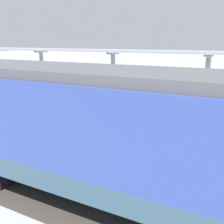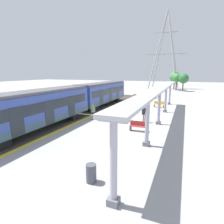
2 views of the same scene
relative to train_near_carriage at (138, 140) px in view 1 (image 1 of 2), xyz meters
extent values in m
plane|color=#99999C|center=(5.80, 5.85, -1.83)|extent=(176.00, 176.00, 0.00)
cube|color=yellow|center=(1.80, 5.85, -1.83)|extent=(0.40, 31.00, 0.01)
cube|color=#32499B|center=(-0.01, 0.00, 0.11)|extent=(2.60, 12.87, 2.60)
cube|color=#365266|center=(-0.01, 0.00, -0.92)|extent=(2.63, 12.89, 0.55)
cube|color=#515156|center=(-0.01, 0.00, 1.53)|extent=(2.39, 12.87, 0.24)
cube|color=#1E262D|center=(1.31, 0.00, 0.42)|extent=(0.03, 11.84, 0.84)
cube|color=#1E262D|center=(1.31, 0.00, -0.14)|extent=(0.04, 1.10, 2.00)
cube|color=#1E262D|center=(1.31, 3.22, -0.14)|extent=(0.04, 1.10, 2.00)
cube|color=black|center=(-0.01, 4.12, -1.51)|extent=(2.21, 0.90, 0.64)
cube|color=slate|center=(9.56, -0.03, -1.68)|extent=(0.44, 0.44, 0.30)
cylinder|color=#A19EAD|center=(9.56, -0.03, -0.02)|extent=(0.28, 0.28, 3.01)
cube|color=#A19EAD|center=(9.56, -0.03, 1.54)|extent=(1.10, 0.36, 0.12)
cube|color=slate|center=(9.56, 5.71, -1.68)|extent=(0.44, 0.44, 0.30)
cylinder|color=#A19EAD|center=(9.56, 5.71, -0.02)|extent=(0.28, 0.28, 3.01)
cube|color=#A19EAD|center=(9.56, 5.71, 1.54)|extent=(1.10, 0.36, 0.12)
cube|color=slate|center=(9.56, 11.65, -1.68)|extent=(0.44, 0.44, 0.30)
cylinder|color=#A19EAD|center=(9.56, 11.65, -0.02)|extent=(0.28, 0.28, 3.01)
cube|color=#A19EAD|center=(9.56, 11.65, 1.54)|extent=(1.10, 0.36, 0.12)
cube|color=#A8AAB2|center=(9.56, 5.77, 1.68)|extent=(1.20, 24.76, 0.16)
cube|color=#9D2E2F|center=(8.26, 2.84, -1.39)|extent=(1.52, 0.50, 0.04)
cube|color=#9D2E2F|center=(8.26, 3.03, -1.17)|extent=(1.50, 0.12, 0.40)
cube|color=#4C4C51|center=(8.93, 2.86, -1.62)|extent=(0.11, 0.40, 0.42)
cube|color=#4C4C51|center=(7.60, 2.81, -1.62)|extent=(0.11, 0.40, 0.42)
cube|color=gold|center=(8.40, 14.70, -1.39)|extent=(1.50, 0.45, 0.04)
cube|color=gold|center=(8.40, 14.89, -1.17)|extent=(1.50, 0.07, 0.40)
cube|color=#4C4C51|center=(9.07, 14.70, -1.62)|extent=(0.10, 0.40, 0.42)
cylinder|color=#4C4C51|center=(5.70, 11.36, -0.73)|extent=(0.10, 0.10, 2.20)
cube|color=red|center=(5.70, 11.36, 0.12)|extent=(0.56, 0.04, 0.36)
cylinder|color=#221B31|center=(2.77, 5.12, -1.44)|extent=(0.10, 0.10, 0.79)
cylinder|color=#221B31|center=(2.72, 4.97, -1.44)|extent=(0.10, 0.10, 0.79)
cube|color=#556848|center=(2.75, 5.05, -0.74)|extent=(0.33, 0.50, 0.59)
sphere|color=#8D674E|center=(2.75, 5.05, -0.34)|extent=(0.21, 0.21, 0.21)
cylinder|color=brown|center=(8.05, 5.80, -1.41)|extent=(0.11, 0.11, 0.84)
cylinder|color=brown|center=(8.21, 5.86, -1.41)|extent=(0.11, 0.11, 0.84)
cube|color=#1C2C2C|center=(8.13, 5.83, -0.68)|extent=(0.53, 0.38, 0.63)
sphere|color=beige|center=(8.13, 5.83, -0.26)|extent=(0.23, 0.23, 0.23)
camera|label=1|loc=(-5.57, -2.27, 2.28)|focal=42.81mm
camera|label=2|loc=(11.77, -11.82, 3.14)|focal=29.04mm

